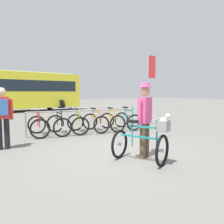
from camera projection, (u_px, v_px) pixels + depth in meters
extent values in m
plane|color=slate|center=(120.00, 153.00, 5.46)|extent=(80.00, 80.00, 0.00)
cylinder|color=#99999E|center=(25.00, 125.00, 7.23)|extent=(0.06, 0.06, 0.85)
cylinder|color=#99999E|center=(143.00, 119.00, 9.11)|extent=(0.06, 0.06, 0.85)
cylinder|color=#99999E|center=(91.00, 110.00, 8.13)|extent=(4.54, 0.45, 0.05)
torus|color=black|center=(37.00, 125.00, 8.04)|extent=(0.66, 0.13, 0.66)
cylinder|color=#B7B7BC|center=(37.00, 125.00, 8.04)|extent=(0.09, 0.07, 0.08)
torus|color=black|center=(40.00, 129.00, 7.11)|extent=(0.66, 0.13, 0.66)
cylinder|color=#B7B7BC|center=(40.00, 129.00, 7.11)|extent=(0.09, 0.07, 0.08)
cube|color=red|center=(38.00, 120.00, 7.56)|extent=(0.12, 0.92, 0.04)
cube|color=red|center=(38.00, 114.00, 7.49)|extent=(0.09, 0.61, 0.04)
cylinder|color=red|center=(37.00, 118.00, 7.72)|extent=(0.03, 0.03, 0.55)
cube|color=black|center=(37.00, 110.00, 7.69)|extent=(0.14, 0.25, 0.06)
cylinder|color=red|center=(39.00, 119.00, 7.20)|extent=(0.03, 0.03, 0.63)
cylinder|color=#B7B7BC|center=(39.00, 109.00, 7.17)|extent=(0.52, 0.07, 0.03)
torus|color=black|center=(55.00, 124.00, 8.31)|extent=(0.66, 0.11, 0.66)
cylinder|color=#B7B7BC|center=(55.00, 124.00, 8.31)|extent=(0.08, 0.07, 0.08)
torus|color=black|center=(63.00, 127.00, 7.42)|extent=(0.66, 0.11, 0.66)
cylinder|color=#B7B7BC|center=(63.00, 127.00, 7.42)|extent=(0.08, 0.07, 0.08)
cube|color=black|center=(59.00, 119.00, 7.85)|extent=(0.06, 0.92, 0.04)
cube|color=black|center=(59.00, 113.00, 7.78)|extent=(0.05, 0.61, 0.04)
cylinder|color=black|center=(57.00, 117.00, 8.00)|extent=(0.03, 0.03, 0.55)
cube|color=black|center=(57.00, 110.00, 7.98)|extent=(0.13, 0.24, 0.06)
cylinder|color=black|center=(61.00, 118.00, 7.50)|extent=(0.03, 0.03, 0.63)
cylinder|color=#B7B7BC|center=(61.00, 109.00, 7.47)|extent=(0.52, 0.04, 0.03)
torus|color=black|center=(75.00, 122.00, 8.63)|extent=(0.66, 0.19, 0.66)
cylinder|color=#B7B7BC|center=(75.00, 122.00, 8.63)|extent=(0.09, 0.07, 0.08)
torus|color=black|center=(80.00, 126.00, 7.68)|extent=(0.66, 0.19, 0.66)
cylinder|color=#B7B7BC|center=(80.00, 126.00, 7.68)|extent=(0.09, 0.07, 0.08)
cube|color=#9ED14C|center=(78.00, 118.00, 8.13)|extent=(0.20, 0.91, 0.04)
cube|color=#9ED14C|center=(78.00, 112.00, 8.07)|extent=(0.14, 0.61, 0.04)
cylinder|color=#9ED14C|center=(77.00, 116.00, 8.30)|extent=(0.03, 0.03, 0.55)
cube|color=black|center=(77.00, 109.00, 8.28)|extent=(0.16, 0.26, 0.06)
cylinder|color=#9ED14C|center=(80.00, 117.00, 7.76)|extent=(0.03, 0.03, 0.63)
cylinder|color=#B7B7BC|center=(80.00, 108.00, 7.73)|extent=(0.52, 0.12, 0.03)
torus|color=black|center=(90.00, 122.00, 8.88)|extent=(0.66, 0.09, 0.66)
cylinder|color=#B7B7BC|center=(90.00, 122.00, 8.88)|extent=(0.08, 0.06, 0.08)
torus|color=black|center=(102.00, 125.00, 8.00)|extent=(0.66, 0.09, 0.66)
cylinder|color=#B7B7BC|center=(102.00, 125.00, 8.00)|extent=(0.08, 0.06, 0.08)
cube|color=orange|center=(95.00, 117.00, 8.42)|extent=(0.04, 0.92, 0.04)
cube|color=orange|center=(96.00, 112.00, 8.36)|extent=(0.04, 0.61, 0.04)
cylinder|color=orange|center=(93.00, 116.00, 8.58)|extent=(0.03, 0.03, 0.55)
cube|color=black|center=(93.00, 109.00, 8.55)|extent=(0.12, 0.24, 0.06)
cylinder|color=orange|center=(100.00, 116.00, 8.08)|extent=(0.03, 0.03, 0.63)
cylinder|color=#B7B7BC|center=(100.00, 107.00, 8.05)|extent=(0.52, 0.03, 0.03)
torus|color=black|center=(107.00, 121.00, 9.20)|extent=(0.67, 0.15, 0.66)
cylinder|color=#B7B7BC|center=(107.00, 121.00, 9.20)|extent=(0.09, 0.07, 0.08)
torus|color=black|center=(118.00, 124.00, 8.27)|extent=(0.67, 0.15, 0.66)
cylinder|color=#B7B7BC|center=(118.00, 124.00, 8.27)|extent=(0.09, 0.07, 0.08)
cube|color=yellow|center=(112.00, 116.00, 8.71)|extent=(0.11, 0.92, 0.04)
cube|color=yellow|center=(113.00, 111.00, 8.65)|extent=(0.09, 0.61, 0.04)
cylinder|color=yellow|center=(110.00, 115.00, 8.87)|extent=(0.03, 0.03, 0.55)
cube|color=black|center=(110.00, 108.00, 8.85)|extent=(0.14, 0.25, 0.06)
cylinder|color=yellow|center=(116.00, 115.00, 8.35)|extent=(0.03, 0.03, 0.63)
cylinder|color=#B7B7BC|center=(116.00, 107.00, 8.33)|extent=(0.52, 0.07, 0.03)
torus|color=black|center=(122.00, 120.00, 9.48)|extent=(0.66, 0.13, 0.66)
cylinder|color=#B7B7BC|center=(122.00, 120.00, 9.48)|extent=(0.08, 0.07, 0.08)
torus|color=black|center=(134.00, 123.00, 8.57)|extent=(0.66, 0.13, 0.66)
cylinder|color=#B7B7BC|center=(134.00, 123.00, 8.57)|extent=(0.08, 0.07, 0.08)
cube|color=teal|center=(128.00, 116.00, 9.00)|extent=(0.09, 0.92, 0.04)
cube|color=teal|center=(128.00, 110.00, 8.94)|extent=(0.07, 0.61, 0.04)
cylinder|color=teal|center=(125.00, 114.00, 9.16)|extent=(0.03, 0.03, 0.55)
cube|color=black|center=(125.00, 107.00, 9.14)|extent=(0.13, 0.25, 0.06)
cylinder|color=teal|center=(133.00, 114.00, 8.65)|extent=(0.03, 0.03, 0.63)
cylinder|color=#B7B7BC|center=(133.00, 106.00, 8.62)|extent=(0.52, 0.06, 0.03)
torus|color=black|center=(120.00, 144.00, 5.03)|extent=(0.62, 0.35, 0.66)
cylinder|color=#B7B7BC|center=(120.00, 144.00, 5.03)|extent=(0.10, 0.09, 0.08)
torus|color=black|center=(162.00, 151.00, 4.47)|extent=(0.62, 0.35, 0.66)
cylinder|color=#B7B7BC|center=(162.00, 151.00, 4.47)|extent=(0.10, 0.09, 0.08)
cube|color=teal|center=(140.00, 137.00, 4.73)|extent=(0.45, 0.84, 0.04)
cube|color=teal|center=(142.00, 127.00, 4.68)|extent=(0.31, 0.56, 0.04)
cylinder|color=teal|center=(132.00, 134.00, 4.83)|extent=(0.03, 0.03, 0.55)
cube|color=black|center=(132.00, 121.00, 4.80)|extent=(0.22, 0.27, 0.06)
cylinder|color=teal|center=(157.00, 135.00, 4.51)|extent=(0.03, 0.03, 0.63)
cylinder|color=#B7B7BC|center=(157.00, 119.00, 4.48)|extent=(0.48, 0.26, 0.03)
cube|color=gray|center=(164.00, 126.00, 4.41)|extent=(0.32, 0.30, 0.22)
ellipsoid|color=beige|center=(164.00, 121.00, 4.40)|extent=(0.23, 0.22, 0.16)
sphere|color=beige|center=(168.00, 116.00, 4.35)|extent=(0.11, 0.11, 0.11)
cylinder|color=brown|center=(143.00, 141.00, 4.99)|extent=(0.14, 0.14, 0.82)
cylinder|color=brown|center=(146.00, 140.00, 5.13)|extent=(0.14, 0.14, 0.82)
cube|color=#E54C8C|center=(145.00, 110.00, 5.00)|extent=(0.39, 0.33, 0.58)
cylinder|color=#E54C8C|center=(140.00, 113.00, 4.83)|extent=(0.09, 0.09, 0.55)
cylinder|color=#E54C8C|center=(148.00, 111.00, 5.19)|extent=(0.09, 0.09, 0.55)
sphere|color=tan|center=(145.00, 92.00, 4.96)|extent=(0.22, 0.22, 0.22)
cylinder|color=#E05999|center=(145.00, 87.00, 4.95)|extent=(0.32, 0.32, 0.02)
cylinder|color=#E05999|center=(145.00, 85.00, 4.95)|extent=(0.20, 0.20, 0.09)
cylinder|color=black|center=(7.00, 134.00, 5.86)|extent=(0.14, 0.14, 0.82)
cube|color=red|center=(2.00, 108.00, 5.76)|extent=(0.35, 0.21, 0.58)
cylinder|color=red|center=(11.00, 109.00, 5.88)|extent=(0.09, 0.09, 0.55)
sphere|color=beige|center=(1.00, 92.00, 5.72)|extent=(0.22, 0.22, 0.22)
cube|color=#3366B2|center=(2.00, 107.00, 5.62)|extent=(0.26, 0.15, 0.40)
cube|color=yellow|center=(14.00, 90.00, 16.84)|extent=(10.27, 4.08, 2.70)
cube|color=#19232D|center=(14.00, 86.00, 16.81)|extent=(9.49, 3.97, 0.84)
cube|color=silver|center=(14.00, 72.00, 16.72)|extent=(9.25, 3.67, 0.08)
cylinder|color=black|center=(61.00, 105.00, 18.01)|extent=(0.39, 0.93, 0.90)
cylinder|color=black|center=(49.00, 104.00, 19.95)|extent=(0.39, 0.93, 0.90)
cylinder|color=#B2B2B7|center=(148.00, 90.00, 9.90)|extent=(0.05, 0.05, 3.20)
cube|color=red|center=(152.00, 67.00, 9.91)|extent=(0.40, 0.03, 1.00)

